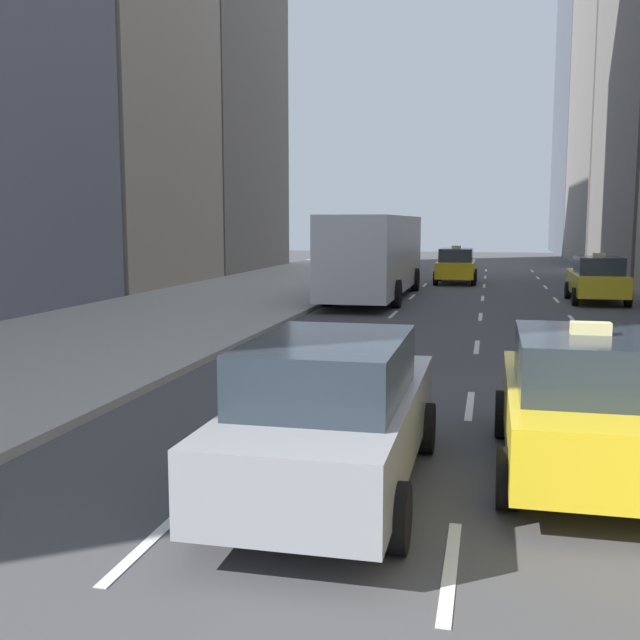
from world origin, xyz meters
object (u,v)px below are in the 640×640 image
(sedan_black_near, at_px, (333,412))
(city_bus, at_px, (375,253))
(taxi_third, at_px, (597,279))
(taxi_second, at_px, (456,266))
(taxi_fourth, at_px, (585,403))

(sedan_black_near, height_order, city_bus, city_bus)
(taxi_third, bearing_deg, taxi_second, 125.04)
(taxi_fourth, bearing_deg, taxi_third, 82.25)
(taxi_second, xyz_separation_m, taxi_fourth, (2.80, -28.56, 0.00))
(sedan_black_near, bearing_deg, city_bus, 97.45)
(taxi_fourth, bearing_deg, city_bus, 105.41)
(taxi_second, xyz_separation_m, sedan_black_near, (0.00, -29.70, 0.02))
(taxi_second, relative_size, sedan_black_near, 0.89)
(taxi_second, distance_m, taxi_fourth, 28.70)
(sedan_black_near, xyz_separation_m, city_bus, (-2.81, 21.51, 0.89))
(taxi_third, relative_size, taxi_fourth, 1.00)
(taxi_third, height_order, sedan_black_near, taxi_third)
(taxi_third, relative_size, city_bus, 0.38)
(sedan_black_near, bearing_deg, taxi_second, 90.00)
(taxi_fourth, distance_m, sedan_black_near, 3.02)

